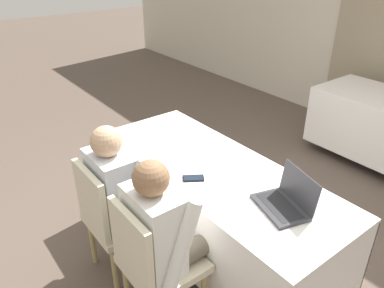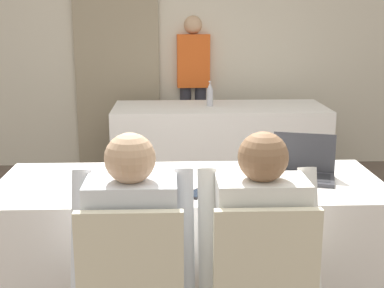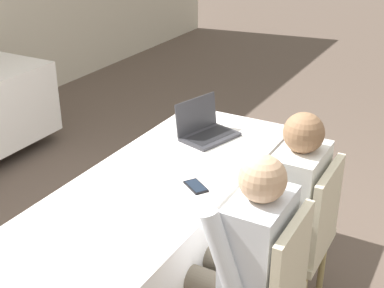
% 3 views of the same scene
% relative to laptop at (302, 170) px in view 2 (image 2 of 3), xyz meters
% --- Properties ---
extents(wall_back, '(12.00, 0.06, 2.70)m').
position_rel_laptop_xyz_m(wall_back, '(-0.60, 3.01, 0.55)').
color(wall_back, beige).
rests_on(wall_back, ground_plane).
extents(curtain_panel, '(0.88, 0.04, 2.65)m').
position_rel_laptop_xyz_m(curtain_panel, '(-1.25, 2.95, 0.53)').
color(curtain_panel, gray).
rests_on(curtain_panel, ground_plane).
extents(conference_table_near, '(2.01, 0.77, 0.75)m').
position_rel_laptop_xyz_m(conference_table_near, '(-0.60, -0.04, -0.23)').
color(conference_table_near, white).
rests_on(conference_table_near, ground_plane).
extents(conference_table_far, '(2.01, 0.77, 0.75)m').
position_rel_laptop_xyz_m(conference_table_far, '(-0.23, 2.29, -0.23)').
color(conference_table_far, white).
rests_on(conference_table_far, ground_plane).
extents(laptop, '(0.39, 0.33, 0.23)m').
position_rel_laptop_xyz_m(laptop, '(0.00, 0.00, 0.00)').
color(laptop, '#333338').
rests_on(laptop, conference_table_near).
extents(cell_phone, '(0.14, 0.16, 0.01)m').
position_rel_laptop_xyz_m(cell_phone, '(-0.57, -0.24, -0.04)').
color(cell_phone, black).
rests_on(cell_phone, conference_table_near).
extents(paper_beside_laptop, '(0.22, 0.30, 0.00)m').
position_rel_laptop_xyz_m(paper_beside_laptop, '(-0.72, -0.03, -0.04)').
color(paper_beside_laptop, white).
rests_on(paper_beside_laptop, conference_table_near).
extents(water_bottle, '(0.06, 0.06, 0.24)m').
position_rel_laptop_xyz_m(water_bottle, '(-0.32, 2.31, 0.06)').
color(water_bottle, '#B7B7C1').
rests_on(water_bottle, conference_table_far).
extents(person_checkered_shirt, '(0.50, 0.52, 1.16)m').
position_rel_laptop_xyz_m(person_checkered_shirt, '(-0.86, -0.62, -0.14)').
color(person_checkered_shirt, '#665B4C').
rests_on(person_checkered_shirt, ground_plane).
extents(person_white_shirt, '(0.50, 0.52, 1.16)m').
position_rel_laptop_xyz_m(person_white_shirt, '(-0.34, -0.62, -0.14)').
color(person_white_shirt, '#665B4C').
rests_on(person_white_shirt, ground_plane).
extents(person_red_shirt, '(0.35, 0.21, 1.59)m').
position_rel_laptop_xyz_m(person_red_shirt, '(-0.46, 2.98, 0.11)').
color(person_red_shirt, '#33333D').
rests_on(person_red_shirt, ground_plane).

